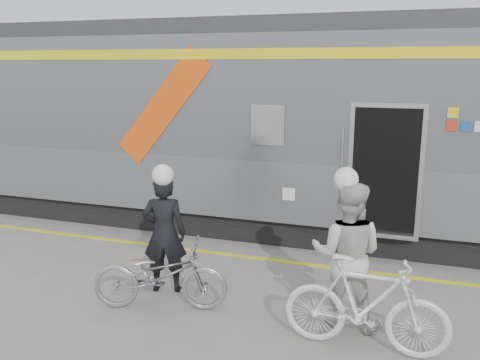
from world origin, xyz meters
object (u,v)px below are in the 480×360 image
at_px(bicycle_left, 160,275).
at_px(woman, 347,255).
at_px(bicycle_right, 366,305).
at_px(man, 164,234).

height_order(bicycle_left, woman, woman).
xyz_separation_m(bicycle_left, bicycle_right, (2.74, -0.17, 0.09)).
bearing_deg(man, bicycle_left, 93.99).
bearing_deg(woman, bicycle_left, 9.12).
xyz_separation_m(man, bicycle_right, (2.94, -0.72, -0.30)).
height_order(man, woman, woman).
bearing_deg(woman, bicycle_right, 118.97).
distance_m(bicycle_left, bicycle_right, 2.74).
bearing_deg(bicycle_right, man, 76.50).
relative_size(man, bicycle_right, 0.92).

